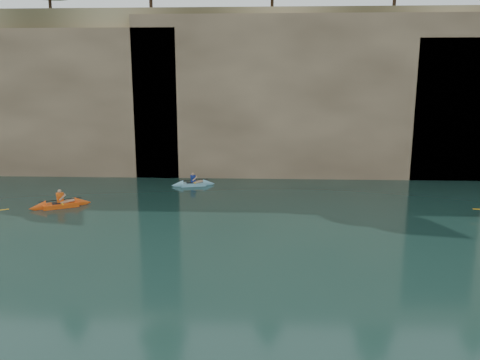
{
  "coord_description": "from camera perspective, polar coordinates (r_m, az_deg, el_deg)",
  "views": [
    {
      "loc": [
        -1.14,
        -10.56,
        6.69
      ],
      "look_at": [
        -1.97,
        6.8,
        3.0
      ],
      "focal_mm": 35.0,
      "sensor_mm": 36.0,
      "label": 1
    }
  ],
  "objects": [
    {
      "name": "kayaker_orange",
      "position": [
        27.08,
        -21.03,
        -2.81
      ],
      "size": [
        3.14,
        2.25,
        1.22
      ],
      "rotation": [
        0.0,
        0.0,
        0.53
      ],
      "color": "#FF5210",
      "rests_on": "ground"
    },
    {
      "name": "cliff_slab_west",
      "position": [
        38.18,
        -27.18,
        8.57
      ],
      "size": [
        26.0,
        2.4,
        10.56
      ],
      "primitive_type": "cube",
      "color": "tan",
      "rests_on": "ground"
    },
    {
      "name": "sea_cave_east",
      "position": [
        34.65,
        21.53,
        3.79
      ],
      "size": [
        5.0,
        1.0,
        4.5
      ],
      "primitive_type": "cube",
      "color": "black",
      "rests_on": "ground"
    },
    {
      "name": "sea_cave_center",
      "position": [
        33.03,
        -2.25,
        3.11
      ],
      "size": [
        3.5,
        1.0,
        3.2
      ],
      "primitive_type": "cube",
      "color": "black",
      "rests_on": "ground"
    },
    {
      "name": "cliff_slab_center",
      "position": [
        33.33,
        8.29,
        10.16
      ],
      "size": [
        24.0,
        2.4,
        11.4
      ],
      "primitive_type": "cube",
      "color": "tan",
      "rests_on": "ground"
    },
    {
      "name": "cliff",
      "position": [
        40.58,
        4.44,
        10.98
      ],
      "size": [
        70.0,
        16.0,
        12.0
      ],
      "primitive_type": "cube",
      "color": "tan",
      "rests_on": "ground"
    },
    {
      "name": "ground",
      "position": [
        12.56,
        8.03,
        -20.35
      ],
      "size": [
        160.0,
        160.0,
        0.0
      ],
      "primitive_type": "plane",
      "color": "black",
      "rests_on": "ground"
    },
    {
      "name": "kayaker_ltblue_mid",
      "position": [
        30.56,
        -5.73,
        -0.47
      ],
      "size": [
        2.92,
        2.11,
        1.08
      ],
      "rotation": [
        0.0,
        0.0,
        0.27
      ],
      "color": "#7EBCD3",
      "rests_on": "ground"
    },
    {
      "name": "sea_cave_west",
      "position": [
        36.92,
        -24.5,
        3.61
      ],
      "size": [
        4.5,
        1.0,
        4.0
      ],
      "primitive_type": "cube",
      "color": "black",
      "rests_on": "ground"
    }
  ]
}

